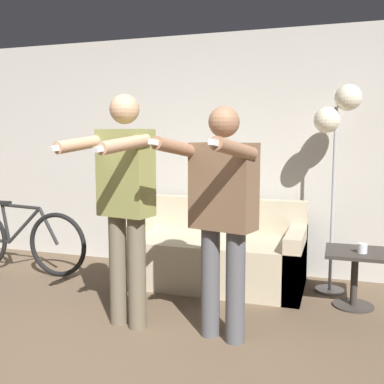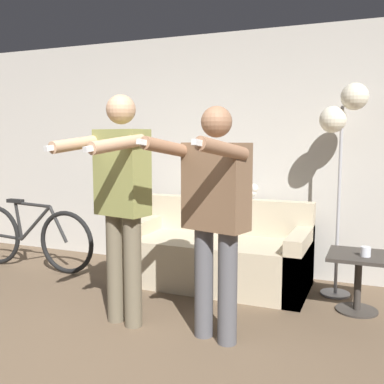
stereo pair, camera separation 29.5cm
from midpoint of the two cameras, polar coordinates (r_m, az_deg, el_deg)
The scene contains 9 objects.
wall_back at distance 5.08m, azimuth -0.98°, elevation 4.90°, with size 10.00×0.05×2.60m.
couch at distance 4.61m, azimuth 0.79°, elevation -8.09°, with size 1.82×0.86×0.84m.
person_left at distance 3.48m, azimuth -10.98°, elevation -0.41°, with size 0.57×0.74×1.80m.
person_right at distance 3.19m, azimuth 1.19°, elevation -1.84°, with size 0.64×0.76×1.70m.
cat at distance 4.76m, azimuth 3.44°, elevation 0.06°, with size 0.52×0.14×0.17m.
floor_lamp at distance 4.37m, azimuth 16.08°, elevation 8.48°, with size 0.42×0.27×1.96m.
side_table at distance 4.16m, azimuth 18.07°, elevation -8.96°, with size 0.50×0.50×0.50m.
cup at distance 4.06m, azimuth 18.87°, elevation -6.80°, with size 0.08×0.08×0.08m.
bicycle at distance 5.36m, azimuth -22.70°, elevation -5.65°, with size 1.70×0.07×0.79m.
Camera 1 is at (1.52, -1.90, 1.48)m, focal length 42.00 mm.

